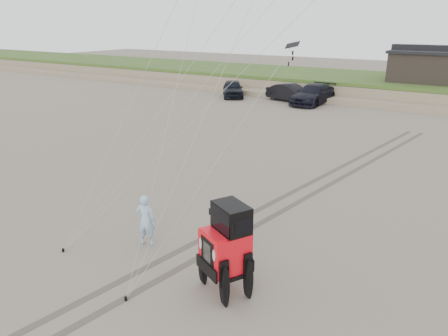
{
  "coord_description": "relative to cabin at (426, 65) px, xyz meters",
  "views": [
    {
      "loc": [
        8.86,
        -8.35,
        7.17
      ],
      "look_at": [
        1.48,
        3.0,
        2.6
      ],
      "focal_mm": 35.0,
      "sensor_mm": 36.0,
      "label": 1
    }
  ],
  "objects": [
    {
      "name": "ground",
      "position": [
        -2.0,
        -37.0,
        -3.24
      ],
      "size": [
        160.0,
        160.0,
        0.0
      ],
      "primitive_type": "plane",
      "color": "#6B6054",
      "rests_on": "ground"
    },
    {
      "name": "dune_ridge",
      "position": [
        -2.0,
        0.5,
        -2.42
      ],
      "size": [
        160.0,
        14.25,
        1.73
      ],
      "color": "#7A6B54",
      "rests_on": "ground"
    },
    {
      "name": "cabin",
      "position": [
        0.0,
        0.0,
        0.0
      ],
      "size": [
        6.4,
        5.4,
        3.35
      ],
      "color": "black",
      "rests_on": "dune_ridge"
    },
    {
      "name": "truck_a",
      "position": [
        -16.06,
        -8.45,
        -2.42
      ],
      "size": [
        4.29,
        5.03,
        1.63
      ],
      "primitive_type": "imported",
      "rotation": [
        0.0,
        0.0,
        0.6
      ],
      "color": "black",
      "rests_on": "ground"
    },
    {
      "name": "truck_b",
      "position": [
        -10.14,
        -7.74,
        -2.43
      ],
      "size": [
        5.15,
        2.88,
        1.61
      ],
      "primitive_type": "imported",
      "rotation": [
        0.0,
        0.0,
        1.32
      ],
      "color": "black",
      "rests_on": "ground"
    },
    {
      "name": "truck_c",
      "position": [
        -7.92,
        -7.81,
        -2.36
      ],
      "size": [
        2.63,
        6.1,
        1.75
      ],
      "primitive_type": "imported",
      "rotation": [
        0.0,
        0.0,
        -0.03
      ],
      "color": "black",
      "rests_on": "ground"
    },
    {
      "name": "jeep",
      "position": [
        1.16,
        -36.53,
        -2.21
      ],
      "size": [
        4.62,
        6.02,
        2.06
      ],
      "primitive_type": null,
      "rotation": [
        0.0,
        0.0,
        -0.47
      ],
      "color": "red",
      "rests_on": "ground"
    },
    {
      "name": "man",
      "position": [
        -2.51,
        -35.72,
        -2.34
      ],
      "size": [
        0.77,
        0.65,
        1.79
      ],
      "primitive_type": "imported",
      "rotation": [
        0.0,
        0.0,
        3.55
      ],
      "color": "#83A7CA",
      "rests_on": "ground"
    },
    {
      "name": "stake_main",
      "position": [
        -4.45,
        -37.62,
        -3.18
      ],
      "size": [
        0.08,
        0.08,
        0.12
      ],
      "primitive_type": "cylinder",
      "color": "black",
      "rests_on": "ground"
    },
    {
      "name": "stake_aux",
      "position": [
        -0.83,
        -38.4,
        -3.18
      ],
      "size": [
        0.08,
        0.08,
        0.12
      ],
      "primitive_type": "cylinder",
      "color": "black",
      "rests_on": "ground"
    },
    {
      "name": "tire_tracks",
      "position": [
        0.0,
        -29.0,
        -3.23
      ],
      "size": [
        5.22,
        29.74,
        0.01
      ],
      "color": "#4C443D",
      "rests_on": "ground"
    }
  ]
}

